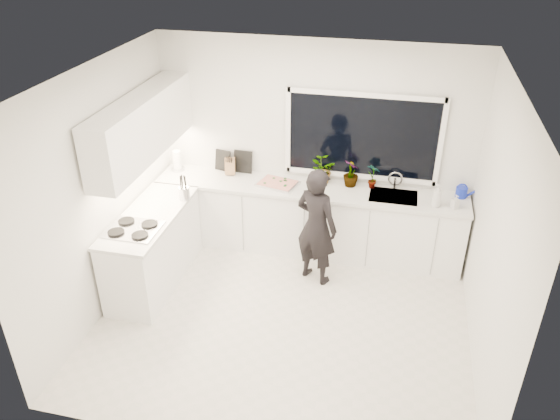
# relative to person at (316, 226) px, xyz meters

# --- Properties ---
(floor) EXTENTS (4.00, 3.50, 0.02)m
(floor) POSITION_rel_person_xyz_m (-0.21, -0.82, -0.75)
(floor) COLOR beige
(floor) RESTS_ON ground
(wall_back) EXTENTS (4.00, 0.02, 2.70)m
(wall_back) POSITION_rel_person_xyz_m (-0.21, 0.94, 0.61)
(wall_back) COLOR white
(wall_back) RESTS_ON ground
(wall_left) EXTENTS (0.02, 3.50, 2.70)m
(wall_left) POSITION_rel_person_xyz_m (-2.22, -0.82, 0.61)
(wall_left) COLOR white
(wall_left) RESTS_ON ground
(wall_right) EXTENTS (0.02, 3.50, 2.70)m
(wall_right) POSITION_rel_person_xyz_m (1.80, -0.82, 0.61)
(wall_right) COLOR white
(wall_right) RESTS_ON ground
(ceiling) EXTENTS (4.00, 3.50, 0.02)m
(ceiling) POSITION_rel_person_xyz_m (-0.21, -0.82, 1.97)
(ceiling) COLOR white
(ceiling) RESTS_ON wall_back
(window) EXTENTS (1.80, 0.02, 1.00)m
(window) POSITION_rel_person_xyz_m (0.39, 0.90, 0.81)
(window) COLOR black
(window) RESTS_ON wall_back
(base_cabinets_back) EXTENTS (3.92, 0.58, 0.88)m
(base_cabinets_back) POSITION_rel_person_xyz_m (-0.21, 0.63, -0.30)
(base_cabinets_back) COLOR white
(base_cabinets_back) RESTS_ON floor
(base_cabinets_left) EXTENTS (0.58, 1.60, 0.88)m
(base_cabinets_left) POSITION_rel_person_xyz_m (-1.88, -0.47, -0.30)
(base_cabinets_left) COLOR white
(base_cabinets_left) RESTS_ON floor
(countertop_back) EXTENTS (3.94, 0.62, 0.04)m
(countertop_back) POSITION_rel_person_xyz_m (-0.21, 0.62, 0.16)
(countertop_back) COLOR silver
(countertop_back) RESTS_ON base_cabinets_back
(countertop_left) EXTENTS (0.62, 1.60, 0.04)m
(countertop_left) POSITION_rel_person_xyz_m (-1.88, -0.47, 0.16)
(countertop_left) COLOR silver
(countertop_left) RESTS_ON base_cabinets_left
(upper_cabinets) EXTENTS (0.34, 2.10, 0.70)m
(upper_cabinets) POSITION_rel_person_xyz_m (-2.00, -0.12, 1.11)
(upper_cabinets) COLOR white
(upper_cabinets) RESTS_ON wall_left
(sink) EXTENTS (0.58, 0.42, 0.14)m
(sink) POSITION_rel_person_xyz_m (0.84, 0.63, 0.13)
(sink) COLOR silver
(sink) RESTS_ON countertop_back
(faucet) EXTENTS (0.03, 0.03, 0.22)m
(faucet) POSITION_rel_person_xyz_m (0.84, 0.83, 0.29)
(faucet) COLOR silver
(faucet) RESTS_ON countertop_back
(stovetop) EXTENTS (0.56, 0.48, 0.03)m
(stovetop) POSITION_rel_person_xyz_m (-1.90, -0.82, 0.20)
(stovetop) COLOR black
(stovetop) RESTS_ON countertop_left
(person) EXTENTS (0.64, 0.54, 1.48)m
(person) POSITION_rel_person_xyz_m (0.00, 0.00, 0.00)
(person) COLOR black
(person) RESTS_ON floor
(pizza_tray) EXTENTS (0.55, 0.46, 0.03)m
(pizza_tray) POSITION_rel_person_xyz_m (-0.61, 0.60, 0.20)
(pizza_tray) COLOR #B0B0B4
(pizza_tray) RESTS_ON countertop_back
(pizza) EXTENTS (0.50, 0.41, 0.01)m
(pizza) POSITION_rel_person_xyz_m (-0.61, 0.60, 0.21)
(pizza) COLOR red
(pizza) RESTS_ON pizza_tray
(watering_can) EXTENTS (0.16, 0.16, 0.13)m
(watering_can) POSITION_rel_person_xyz_m (1.64, 0.79, 0.25)
(watering_can) COLOR #1326B4
(watering_can) RESTS_ON countertop_back
(paper_towel_roll) EXTENTS (0.14, 0.14, 0.26)m
(paper_towel_roll) POSITION_rel_person_xyz_m (-2.01, 0.73, 0.31)
(paper_towel_roll) COLOR white
(paper_towel_roll) RESTS_ON countertop_back
(knife_block) EXTENTS (0.15, 0.13, 0.22)m
(knife_block) POSITION_rel_person_xyz_m (-1.29, 0.77, 0.29)
(knife_block) COLOR #9C6848
(knife_block) RESTS_ON countertop_back
(utensil_crock) EXTENTS (0.17, 0.17, 0.16)m
(utensil_crock) POSITION_rel_person_xyz_m (-1.62, -0.02, 0.26)
(utensil_crock) COLOR silver
(utensil_crock) RESTS_ON countertop_left
(picture_frame_large) EXTENTS (0.22, 0.07, 0.28)m
(picture_frame_large) POSITION_rel_person_xyz_m (-1.42, 0.87, 0.32)
(picture_frame_large) COLOR black
(picture_frame_large) RESTS_ON countertop_back
(picture_frame_small) EXTENTS (0.25, 0.03, 0.30)m
(picture_frame_small) POSITION_rel_person_xyz_m (-1.14, 0.87, 0.33)
(picture_frame_small) COLOR black
(picture_frame_small) RESTS_ON countertop_back
(herb_plants) EXTENTS (0.94, 0.35, 0.34)m
(herb_plants) POSITION_rel_person_xyz_m (0.11, 0.79, 0.35)
(herb_plants) COLOR #26662D
(herb_plants) RESTS_ON countertop_back
(soap_bottles) EXTENTS (0.35, 0.16, 0.28)m
(soap_bottles) POSITION_rel_person_xyz_m (1.39, 0.48, 0.31)
(soap_bottles) COLOR #D8BF66
(soap_bottles) RESTS_ON countertop_back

